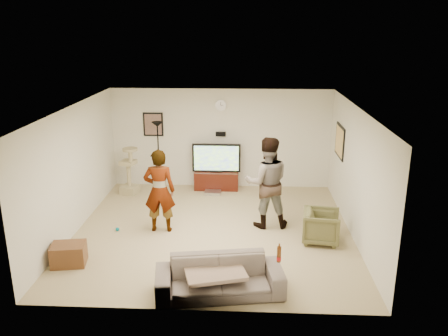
{
  "coord_description": "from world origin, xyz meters",
  "views": [
    {
      "loc": [
        0.64,
        -8.55,
        3.98
      ],
      "look_at": [
        0.21,
        0.2,
        1.27
      ],
      "focal_mm": 37.03,
      "sensor_mm": 36.0,
      "label": 1
    }
  ],
  "objects_px": {
    "floor_lamp": "(159,157)",
    "beer_bottle": "(279,254)",
    "side_table": "(69,254)",
    "person_left": "(159,191)",
    "sofa": "(219,277)",
    "armchair": "(321,226)",
    "tv_stand": "(216,180)",
    "tv": "(216,158)",
    "person_right": "(267,183)",
    "cat_tree": "(129,171)"
  },
  "relations": [
    {
      "from": "person_right",
      "to": "armchair",
      "type": "height_order",
      "value": "person_right"
    },
    {
      "from": "tv_stand",
      "to": "person_right",
      "type": "height_order",
      "value": "person_right"
    },
    {
      "from": "sofa",
      "to": "beer_bottle",
      "type": "relative_size",
      "value": 7.8
    },
    {
      "from": "beer_bottle",
      "to": "side_table",
      "type": "relative_size",
      "value": 0.44
    },
    {
      "from": "floor_lamp",
      "to": "person_right",
      "type": "bearing_deg",
      "value": -37.88
    },
    {
      "from": "sofa",
      "to": "beer_bottle",
      "type": "height_order",
      "value": "beer_bottle"
    },
    {
      "from": "floor_lamp",
      "to": "beer_bottle",
      "type": "bearing_deg",
      "value": -59.82
    },
    {
      "from": "floor_lamp",
      "to": "side_table",
      "type": "distance_m",
      "value": 3.98
    },
    {
      "from": "tv_stand",
      "to": "side_table",
      "type": "relative_size",
      "value": 1.94
    },
    {
      "from": "tv_stand",
      "to": "sofa",
      "type": "height_order",
      "value": "sofa"
    },
    {
      "from": "tv",
      "to": "person_right",
      "type": "relative_size",
      "value": 0.64
    },
    {
      "from": "beer_bottle",
      "to": "side_table",
      "type": "xyz_separation_m",
      "value": [
        -3.56,
        0.78,
        -0.51
      ]
    },
    {
      "from": "tv_stand",
      "to": "person_right",
      "type": "xyz_separation_m",
      "value": [
        1.17,
        -2.2,
        0.71
      ]
    },
    {
      "from": "sofa",
      "to": "side_table",
      "type": "relative_size",
      "value": 3.44
    },
    {
      "from": "person_left",
      "to": "sofa",
      "type": "distance_m",
      "value": 2.67
    },
    {
      "from": "cat_tree",
      "to": "sofa",
      "type": "relative_size",
      "value": 0.6
    },
    {
      "from": "beer_bottle",
      "to": "side_table",
      "type": "bearing_deg",
      "value": 167.65
    },
    {
      "from": "floor_lamp",
      "to": "person_left",
      "type": "relative_size",
      "value": 1.03
    },
    {
      "from": "person_right",
      "to": "sofa",
      "type": "relative_size",
      "value": 0.97
    },
    {
      "from": "floor_lamp",
      "to": "armchair",
      "type": "relative_size",
      "value": 2.53
    },
    {
      "from": "tv_stand",
      "to": "cat_tree",
      "type": "relative_size",
      "value": 0.94
    },
    {
      "from": "floor_lamp",
      "to": "armchair",
      "type": "distance_m",
      "value": 4.54
    },
    {
      "from": "tv",
      "to": "beer_bottle",
      "type": "distance_m",
      "value": 4.95
    },
    {
      "from": "tv",
      "to": "person_right",
      "type": "height_order",
      "value": "person_right"
    },
    {
      "from": "tv_stand",
      "to": "cat_tree",
      "type": "bearing_deg",
      "value": -167.86
    },
    {
      "from": "tv",
      "to": "side_table",
      "type": "height_order",
      "value": "tv"
    },
    {
      "from": "tv",
      "to": "person_left",
      "type": "distance_m",
      "value": 2.72
    },
    {
      "from": "cat_tree",
      "to": "person_left",
      "type": "relative_size",
      "value": 0.69
    },
    {
      "from": "tv_stand",
      "to": "floor_lamp",
      "type": "distance_m",
      "value": 1.57
    },
    {
      "from": "tv",
      "to": "person_left",
      "type": "relative_size",
      "value": 0.71
    },
    {
      "from": "sofa",
      "to": "side_table",
      "type": "height_order",
      "value": "sofa"
    },
    {
      "from": "floor_lamp",
      "to": "tv",
      "type": "bearing_deg",
      "value": 7.89
    },
    {
      "from": "tv_stand",
      "to": "person_right",
      "type": "distance_m",
      "value": 2.59
    },
    {
      "from": "tv_stand",
      "to": "sofa",
      "type": "bearing_deg",
      "value": -85.71
    },
    {
      "from": "cat_tree",
      "to": "armchair",
      "type": "bearing_deg",
      "value": -29.53
    },
    {
      "from": "side_table",
      "to": "tv",
      "type": "bearing_deg",
      "value": 60.16
    },
    {
      "from": "sofa",
      "to": "beer_bottle",
      "type": "xyz_separation_m",
      "value": [
        0.9,
        0.0,
        0.41
      ]
    },
    {
      "from": "person_right",
      "to": "sofa",
      "type": "height_order",
      "value": "person_right"
    },
    {
      "from": "beer_bottle",
      "to": "side_table",
      "type": "distance_m",
      "value": 3.68
    },
    {
      "from": "tv_stand",
      "to": "cat_tree",
      "type": "xyz_separation_m",
      "value": [
        -2.12,
        -0.46,
        0.36
      ]
    },
    {
      "from": "person_left",
      "to": "beer_bottle",
      "type": "relative_size",
      "value": 6.79
    },
    {
      "from": "beer_bottle",
      "to": "armchair",
      "type": "bearing_deg",
      "value": 63.66
    },
    {
      "from": "tv",
      "to": "sofa",
      "type": "bearing_deg",
      "value": -85.71
    },
    {
      "from": "side_table",
      "to": "floor_lamp",
      "type": "bearing_deg",
      "value": 76.93
    },
    {
      "from": "floor_lamp",
      "to": "sofa",
      "type": "relative_size",
      "value": 0.89
    },
    {
      "from": "person_left",
      "to": "armchair",
      "type": "bearing_deg",
      "value": 171.3
    },
    {
      "from": "tv",
      "to": "beer_bottle",
      "type": "bearing_deg",
      "value": -75.3
    },
    {
      "from": "floor_lamp",
      "to": "armchair",
      "type": "height_order",
      "value": "floor_lamp"
    },
    {
      "from": "sofa",
      "to": "tv_stand",
      "type": "bearing_deg",
      "value": 85.24
    },
    {
      "from": "tv_stand",
      "to": "tv",
      "type": "bearing_deg",
      "value": 0.0
    }
  ]
}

